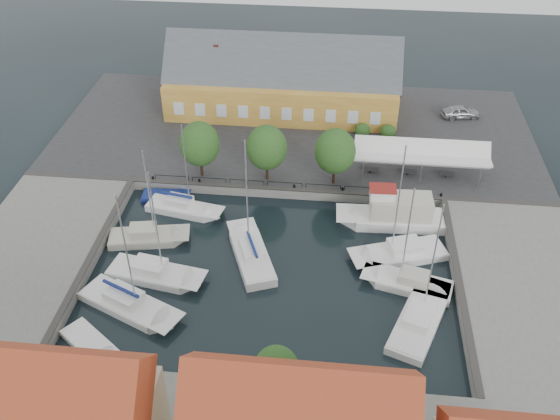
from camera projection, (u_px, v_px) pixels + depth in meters
name	position (u px, v px, depth m)	size (l,w,h in m)	color
ground	(273.00, 262.00, 56.96)	(140.00, 140.00, 0.00)	black
north_quay	(295.00, 133.00, 74.99)	(56.00, 26.00, 1.00)	#2D2D30
west_quay	(32.00, 256.00, 56.90)	(12.00, 24.00, 1.00)	slate
east_quay	(526.00, 291.00, 53.23)	(12.00, 24.00, 1.00)	slate
quay_edge_fittings	(279.00, 221.00, 60.11)	(56.00, 24.72, 0.40)	#383533
warehouse	(278.00, 83.00, 77.13)	(28.56, 14.00, 9.55)	#C0812E
tent_canopy	(421.00, 153.00, 65.14)	(14.00, 4.00, 2.83)	white
quay_trees	(267.00, 148.00, 63.77)	(18.20, 4.20, 6.30)	black
car_silver	(461.00, 112.00, 76.56)	(1.86, 4.61, 1.57)	#A1A3A9
car_red	(262.00, 142.00, 71.11)	(1.25, 3.60, 1.19)	maroon
center_sailboat	(251.00, 255.00, 57.15)	(5.83, 9.47, 12.64)	white
trawler	(394.00, 215.00, 60.96)	(10.75, 3.49, 5.00)	white
east_boat_a	(400.00, 255.00, 57.39)	(9.40, 5.76, 12.66)	white
east_boat_b	(409.00, 284.00, 54.23)	(8.19, 4.49, 10.83)	white
east_boat_c	(419.00, 321.00, 50.79)	(6.16, 9.83, 12.01)	white
west_boat_a	(183.00, 209.00, 62.99)	(8.22, 3.77, 10.68)	white
west_boat_b	(147.00, 238.00, 59.31)	(7.95, 3.94, 10.56)	#BCB8A9
west_boat_c	(154.00, 275.00, 55.21)	(9.16, 4.32, 11.89)	white
west_boat_d	(129.00, 306.00, 52.16)	(9.76, 6.54, 12.60)	white
launch_sw	(90.00, 345.00, 49.00)	(5.75, 5.06, 0.98)	white
launch_nw	(165.00, 197.00, 64.97)	(5.16, 2.28, 0.88)	navy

